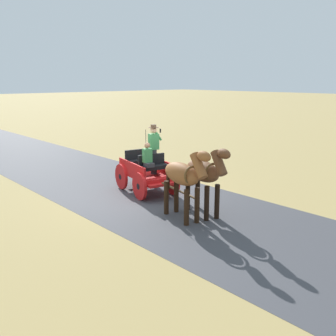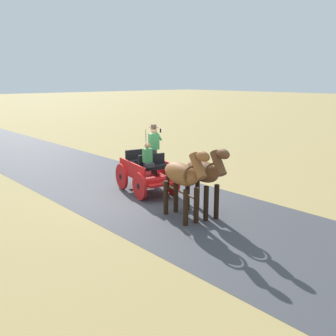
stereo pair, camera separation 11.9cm
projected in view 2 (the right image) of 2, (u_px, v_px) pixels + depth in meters
The scene contains 5 objects.
ground_plane at pixel (145, 196), 13.55m from camera, with size 200.00×200.00×0.00m, color tan.
road_surface at pixel (145, 196), 13.55m from camera, with size 5.39×160.00×0.01m, color #424247.
horse_drawn_carriage at pixel (147, 170), 13.86m from camera, with size 1.88×4.51×2.50m.
horse_near_side at pixel (204, 173), 11.36m from camera, with size 0.94×2.14×2.21m.
horse_off_side at pixel (183, 176), 11.00m from camera, with size 0.83×2.15×2.21m.
Camera 2 is at (7.99, 10.24, 4.06)m, focal length 40.77 mm.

